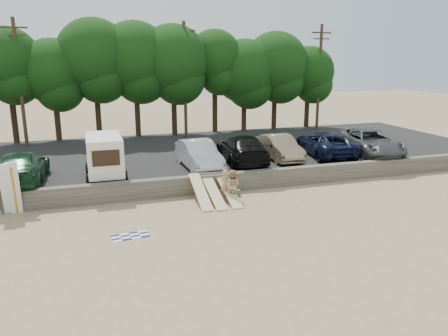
# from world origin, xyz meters

# --- Properties ---
(ground) EXTENTS (120.00, 120.00, 0.00)m
(ground) POSITION_xyz_m (0.00, 0.00, 0.00)
(ground) COLOR tan
(ground) RESTS_ON ground
(seawall) EXTENTS (44.00, 0.50, 1.00)m
(seawall) POSITION_xyz_m (0.00, 3.00, 0.50)
(seawall) COLOR #6B6356
(seawall) RESTS_ON ground
(parking_lot) EXTENTS (44.00, 14.50, 0.70)m
(parking_lot) POSITION_xyz_m (0.00, 10.50, 0.35)
(parking_lot) COLOR #282828
(parking_lot) RESTS_ON ground
(treeline) EXTENTS (32.67, 6.13, 9.28)m
(treeline) POSITION_xyz_m (-0.19, 17.52, 6.51)
(treeline) COLOR #382616
(treeline) RESTS_ON parking_lot
(utility_poles) EXTENTS (25.80, 0.26, 9.00)m
(utility_poles) POSITION_xyz_m (2.00, 16.00, 5.43)
(utility_poles) COLOR #473321
(utility_poles) RESTS_ON parking_lot
(box_trailer) EXTENTS (2.07, 3.62, 2.29)m
(box_trailer) POSITION_xyz_m (-4.94, 5.22, 1.98)
(box_trailer) COLOR white
(box_trailer) RESTS_ON parking_lot
(car_1) EXTENTS (2.50, 5.69, 1.63)m
(car_1) POSITION_xyz_m (-9.11, 5.45, 1.51)
(car_1) COLOR #13361F
(car_1) RESTS_ON parking_lot
(car_2) EXTENTS (1.88, 4.96, 1.62)m
(car_2) POSITION_xyz_m (0.39, 5.67, 1.51)
(car_2) COLOR #B1B1B7
(car_2) RESTS_ON parking_lot
(car_3) EXTENTS (2.94, 6.02, 1.69)m
(car_3) POSITION_xyz_m (3.32, 6.30, 1.54)
(car_3) COLOR black
(car_3) RESTS_ON parking_lot
(car_4) EXTENTS (1.76, 4.66, 1.52)m
(car_4) POSITION_xyz_m (5.88, 6.32, 1.46)
(car_4) COLOR #8C7659
(car_4) RESTS_ON parking_lot
(car_5) EXTENTS (3.40, 6.00, 1.58)m
(car_5) POSITION_xyz_m (9.27, 6.48, 1.49)
(car_5) COLOR black
(car_5) RESTS_ON parking_lot
(car_6) EXTENTS (3.75, 6.43, 1.68)m
(car_6) POSITION_xyz_m (12.10, 5.66, 1.54)
(car_6) COLOR #424647
(car_6) RESTS_ON parking_lot
(surfboard_upright_3) EXTENTS (0.51, 0.74, 2.53)m
(surfboard_upright_3) POSITION_xyz_m (-9.41, 2.45, 1.26)
(surfboard_upright_3) COLOR white
(surfboard_upright_3) RESTS_ON ground
(surfboard_upright_4) EXTENTS (0.55, 0.61, 2.56)m
(surfboard_upright_4) POSITION_xyz_m (-9.10, 2.48, 1.28)
(surfboard_upright_4) COLOR white
(surfboard_upright_4) RESTS_ON ground
(surfboard_low_0) EXTENTS (0.56, 2.82, 1.16)m
(surfboard_low_0) POSITION_xyz_m (-0.61, 1.54, 0.58)
(surfboard_low_0) COLOR beige
(surfboard_low_0) RESTS_ON ground
(surfboard_low_1) EXTENTS (0.56, 2.88, 0.96)m
(surfboard_low_1) POSITION_xyz_m (0.08, 1.48, 0.48)
(surfboard_low_1) COLOR beige
(surfboard_low_1) RESTS_ON ground
(surfboard_low_2) EXTENTS (0.56, 2.89, 0.94)m
(surfboard_low_2) POSITION_xyz_m (0.87, 1.50, 0.47)
(surfboard_low_2) COLOR beige
(surfboard_low_2) RESTS_ON ground
(beachgoer_a) EXTENTS (0.66, 0.52, 1.58)m
(beachgoer_a) POSITION_xyz_m (0.70, 1.65, 0.79)
(beachgoer_a) COLOR tan
(beachgoer_a) RESTS_ON ground
(beachgoer_b) EXTENTS (0.99, 0.94, 1.62)m
(beachgoer_b) POSITION_xyz_m (1.01, 1.38, 0.81)
(beachgoer_b) COLOR tan
(beachgoer_b) RESTS_ON ground
(cooler) EXTENTS (0.45, 0.39, 0.32)m
(cooler) POSITION_xyz_m (1.46, 2.04, 0.16)
(cooler) COLOR #25894D
(cooler) RESTS_ON ground
(gear_bag) EXTENTS (0.32, 0.27, 0.22)m
(gear_bag) POSITION_xyz_m (1.24, 2.40, 0.11)
(gear_bag) COLOR #C84317
(gear_bag) RESTS_ON ground
(beach_towel) EXTENTS (1.65, 1.65, 0.00)m
(beach_towel) POSITION_xyz_m (-4.41, -1.62, 0.01)
(beach_towel) COLOR white
(beach_towel) RESTS_ON ground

